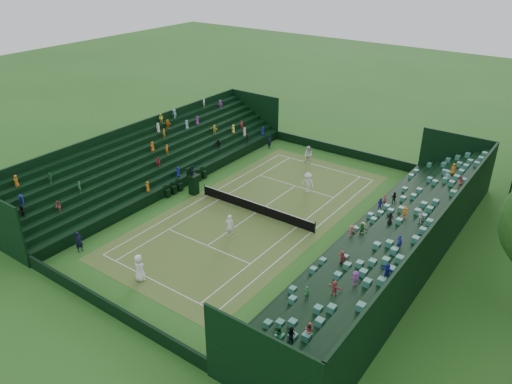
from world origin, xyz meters
TOP-DOWN VIEW (x-y plane):
  - ground at (0.00, 0.00)m, footprint 160.00×160.00m
  - court_surface at (0.00, 0.00)m, footprint 12.97×26.77m
  - perimeter_wall_north at (0.00, 15.88)m, footprint 17.17×0.20m
  - perimeter_wall_south at (0.00, -15.88)m, footprint 17.17×0.20m
  - perimeter_wall_east at (8.48, 0.00)m, footprint 0.20×31.77m
  - perimeter_wall_west at (-8.48, 0.00)m, footprint 0.20×31.77m
  - north_grandstand at (12.66, 0.00)m, footprint 6.60×32.00m
  - south_grandstand at (-12.66, 0.00)m, footprint 6.60×32.00m
  - tennis_net at (0.00, 0.00)m, footprint 11.67×0.10m
  - umpire_chair at (-6.76, -0.44)m, footprint 0.90×0.90m
  - courtside_chairs at (-8.29, 0.17)m, footprint 0.51×5.48m
  - player_near_west at (-0.92, -12.35)m, footprint 1.08×0.80m
  - player_near_east at (0.63, -4.36)m, footprint 0.86×0.71m
  - player_far_west at (-1.76, 11.78)m, footprint 1.00×0.82m
  - player_far_east at (1.58, 5.98)m, footprint 1.29×0.78m
  - line_judge_north at (-7.44, 12.92)m, footprint 0.46×0.63m
  - line_judge_south at (-7.27, -12.54)m, footprint 0.50×0.66m

SIDE VIEW (x-z plane):
  - ground at x=0.00m, z-range 0.00..0.00m
  - court_surface at x=0.00m, z-range 0.00..0.01m
  - courtside_chairs at x=-8.29m, z-range -0.13..0.97m
  - perimeter_wall_north at x=0.00m, z-range 0.00..1.00m
  - perimeter_wall_south at x=0.00m, z-range 0.00..1.00m
  - perimeter_wall_east at x=8.48m, z-range 0.00..1.00m
  - perimeter_wall_west at x=-8.48m, z-range 0.00..1.00m
  - tennis_net at x=0.00m, z-range 0.00..1.06m
  - line_judge_north at x=-7.44m, z-range 0.00..1.57m
  - line_judge_south at x=-7.27m, z-range 0.00..1.63m
  - player_far_west at x=-1.76m, z-range 0.00..1.91m
  - player_far_east at x=1.58m, z-range 0.00..1.96m
  - player_near_east at x=0.63m, z-range 0.00..2.00m
  - player_near_west at x=-0.92m, z-range 0.00..2.01m
  - umpire_chair at x=-6.76m, z-range -0.21..2.63m
  - north_grandstand at x=12.66m, z-range -0.90..4.00m
  - south_grandstand at x=-12.66m, z-range -0.90..4.00m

